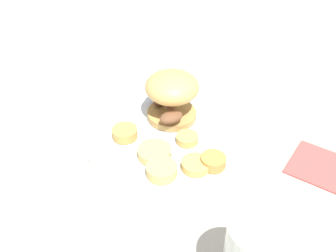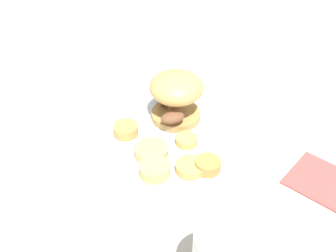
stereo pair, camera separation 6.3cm
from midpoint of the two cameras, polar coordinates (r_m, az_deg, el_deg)
The scene contains 11 objects.
ground_plane at distance 0.66m, azimuth 2.74°, elevation -3.13°, with size 4.00×4.00×0.00m, color #B2A899.
dinner_plate at distance 0.65m, azimuth 2.77°, elevation -2.42°, with size 0.26×0.26×0.02m.
sandwich at distance 0.67m, azimuth 3.80°, elevation 4.58°, with size 0.10×0.11×0.09m.
potato_round_0 at distance 0.65m, azimuth -3.40°, elevation -0.61°, with size 0.04×0.04×0.02m, color tan.
potato_round_1 at distance 0.59m, azimuth 6.26°, elevation -6.07°, with size 0.04×0.04×0.01m, color tan.
potato_round_2 at distance 0.64m, azimuth 5.54°, elevation -2.18°, with size 0.04×0.04×0.01m, color tan.
potato_round_3 at distance 0.61m, azimuth 0.49°, elevation -3.78°, with size 0.05×0.05×0.01m, color #DBB766.
potato_round_4 at distance 0.59m, azimuth 8.86°, elevation -5.75°, with size 0.04×0.04×0.02m, color #BC8942.
potato_round_5 at distance 0.58m, azimuth 1.16°, elevation -6.42°, with size 0.05×0.05×0.02m, color #DBB766.
fork at distance 0.63m, azimuth -18.70°, elevation -7.96°, with size 0.10×0.16×0.00m.
napkin at distance 0.65m, azimuth 25.87°, elevation -8.14°, with size 0.14×0.09×0.01m, color #B24C47.
Camera 2 is at (0.19, -0.46, 0.44)m, focal length 42.00 mm.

